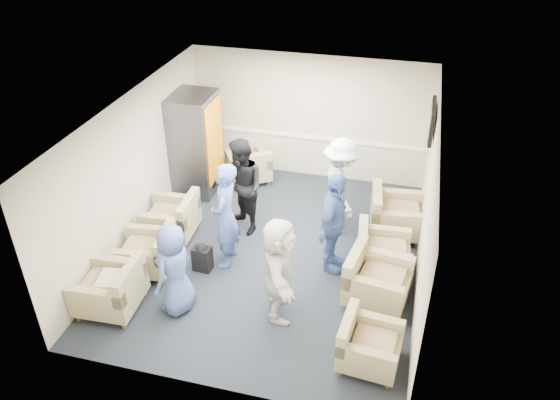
% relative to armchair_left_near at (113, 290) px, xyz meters
% --- Properties ---
extents(floor, '(6.00, 6.00, 0.00)m').
position_rel_armchair_left_near_xyz_m(floor, '(1.99, 1.95, -0.36)').
color(floor, black).
rests_on(floor, ground).
extents(ceiling, '(6.00, 6.00, 0.00)m').
position_rel_armchair_left_near_xyz_m(ceiling, '(1.99, 1.95, 2.34)').
color(ceiling, white).
rests_on(ceiling, back_wall).
extents(back_wall, '(5.00, 0.02, 2.70)m').
position_rel_armchair_left_near_xyz_m(back_wall, '(1.99, 4.95, 0.99)').
color(back_wall, beige).
rests_on(back_wall, floor).
extents(front_wall, '(5.00, 0.02, 2.70)m').
position_rel_armchair_left_near_xyz_m(front_wall, '(1.99, -1.05, 0.99)').
color(front_wall, beige).
rests_on(front_wall, floor).
extents(left_wall, '(0.02, 6.00, 2.70)m').
position_rel_armchair_left_near_xyz_m(left_wall, '(-0.51, 1.95, 0.99)').
color(left_wall, beige).
rests_on(left_wall, floor).
extents(right_wall, '(0.02, 6.00, 2.70)m').
position_rel_armchair_left_near_xyz_m(right_wall, '(4.49, 1.95, 0.99)').
color(right_wall, beige).
rests_on(right_wall, floor).
extents(chair_rail, '(4.98, 0.04, 0.06)m').
position_rel_armchair_left_near_xyz_m(chair_rail, '(1.99, 4.93, 0.54)').
color(chair_rail, white).
rests_on(chair_rail, back_wall).
extents(tv, '(0.10, 1.00, 0.58)m').
position_rel_armchair_left_near_xyz_m(tv, '(4.43, 3.75, 1.68)').
color(tv, black).
rests_on(tv, right_wall).
extents(armchair_left_near, '(0.96, 0.96, 0.73)m').
position_rel_armchair_left_near_xyz_m(armchair_left_near, '(0.00, 0.00, 0.00)').
color(armchair_left_near, tan).
rests_on(armchair_left_near, floor).
extents(armchair_left_mid, '(0.97, 0.97, 0.69)m').
position_rel_armchair_left_near_xyz_m(armchair_left_mid, '(0.12, 1.00, -0.02)').
color(armchair_left_mid, tan).
rests_on(armchair_left_mid, floor).
extents(armchair_left_far, '(0.93, 0.93, 0.71)m').
position_rel_armchair_left_near_xyz_m(armchair_left_far, '(0.10, 2.04, -0.01)').
color(armchair_left_far, tan).
rests_on(armchair_left_far, floor).
extents(armchair_right_near, '(0.87, 0.87, 0.64)m').
position_rel_armchair_left_near_xyz_m(armchair_right_near, '(3.88, -0.12, -0.04)').
color(armchair_right_near, tan).
rests_on(armchair_right_near, floor).
extents(armchair_right_midnear, '(1.06, 1.06, 0.74)m').
position_rel_armchair_left_near_xyz_m(armchair_right_midnear, '(3.84, 1.19, 0.01)').
color(armchair_right_midnear, tan).
rests_on(armchair_right_midnear, floor).
extents(armchair_right_midfar, '(0.96, 0.96, 0.71)m').
position_rel_armchair_left_near_xyz_m(armchair_right_midfar, '(3.86, 1.93, -0.01)').
color(armchair_right_midfar, tan).
rests_on(armchair_right_midfar, floor).
extents(armchair_right_far, '(1.05, 1.05, 0.76)m').
position_rel_armchair_left_near_xyz_m(armchair_right_far, '(3.99, 3.12, 0.01)').
color(armchair_right_far, tan).
rests_on(armchair_right_far, floor).
extents(armchair_corner, '(1.16, 1.16, 0.67)m').
position_rel_armchair_left_near_xyz_m(armchair_corner, '(0.85, 4.30, -0.03)').
color(armchair_corner, tan).
rests_on(armchair_corner, floor).
extents(vending_machine, '(0.85, 1.00, 2.10)m').
position_rel_armchair_left_near_xyz_m(vending_machine, '(-0.10, 3.75, 0.69)').
color(vending_machine, '#53525A').
rests_on(vending_machine, floor).
extents(backpack, '(0.32, 0.24, 0.53)m').
position_rel_armchair_left_near_xyz_m(backpack, '(0.96, 1.23, -0.09)').
color(backpack, black).
rests_on(backpack, floor).
extents(pillow, '(0.40, 0.49, 0.13)m').
position_rel_armchair_left_near_xyz_m(pillow, '(-0.01, -0.00, 0.18)').
color(pillow, silver).
rests_on(pillow, armchair_left_near).
extents(person_front_left, '(0.66, 0.85, 1.53)m').
position_rel_armchair_left_near_xyz_m(person_front_left, '(0.95, 0.25, 0.40)').
color(person_front_left, '#445EA5').
rests_on(person_front_left, floor).
extents(person_mid_left, '(0.52, 0.74, 1.90)m').
position_rel_armchair_left_near_xyz_m(person_mid_left, '(1.31, 1.54, 0.59)').
color(person_mid_left, '#445EA5').
rests_on(person_mid_left, floor).
extents(person_back_left, '(1.13, 1.11, 1.84)m').
position_rel_armchair_left_near_xyz_m(person_back_left, '(1.27, 2.54, 0.55)').
color(person_back_left, black).
rests_on(person_back_left, floor).
extents(person_back_right, '(1.10, 1.37, 1.85)m').
position_rel_armchair_left_near_xyz_m(person_back_right, '(3.00, 3.01, 0.56)').
color(person_back_right, white).
rests_on(person_back_right, floor).
extents(person_mid_right, '(0.63, 1.13, 1.82)m').
position_rel_armchair_left_near_xyz_m(person_mid_right, '(3.07, 1.83, 0.55)').
color(person_mid_right, '#445EA5').
rests_on(person_mid_right, floor).
extents(person_front_right, '(0.84, 1.65, 1.70)m').
position_rel_armchair_left_near_xyz_m(person_front_right, '(2.48, 0.54, 0.49)').
color(person_front_right, silver).
rests_on(person_front_right, floor).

